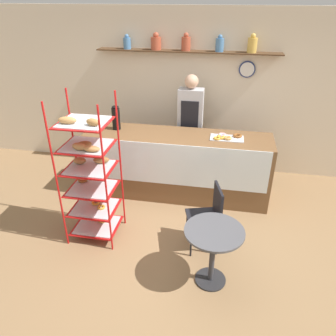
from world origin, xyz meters
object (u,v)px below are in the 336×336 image
object	(u,v)px
person_worker	(190,124)
donut_tray_counter	(226,137)
pastry_rack	(90,174)
cafe_chair	(210,212)
cafe_table	(213,244)
coffee_carafe	(116,118)

from	to	relation	value
person_worker	donut_tray_counter	xyz separation A→B (m)	(0.59, -0.56, 0.05)
pastry_rack	donut_tray_counter	xyz separation A→B (m)	(1.60, 1.19, 0.11)
pastry_rack	donut_tray_counter	bearing A→B (deg)	36.65
person_worker	cafe_chair	world-z (taller)	person_worker
cafe_table	coffee_carafe	distance (m)	2.52
person_worker	cafe_chair	size ratio (longest dim) A/B	2.06
cafe_table	donut_tray_counter	bearing A→B (deg)	88.50
pastry_rack	person_worker	world-z (taller)	pastry_rack
cafe_chair	coffee_carafe	size ratio (longest dim) A/B	2.31
cafe_chair	donut_tray_counter	size ratio (longest dim) A/B	1.81
coffee_carafe	pastry_rack	bearing A→B (deg)	-86.87
person_worker	donut_tray_counter	world-z (taller)	person_worker
cafe_table	coffee_carafe	world-z (taller)	coffee_carafe
coffee_carafe	donut_tray_counter	world-z (taller)	coffee_carafe
person_worker	donut_tray_counter	distance (m)	0.82
cafe_chair	donut_tray_counter	bearing A→B (deg)	157.88
pastry_rack	donut_tray_counter	distance (m)	2.00
cafe_chair	person_worker	bearing A→B (deg)	179.05
person_worker	donut_tray_counter	bearing A→B (deg)	-43.36
pastry_rack	cafe_table	distance (m)	1.69
pastry_rack	coffee_carafe	bearing A→B (deg)	93.13
pastry_rack	cafe_chair	world-z (taller)	pastry_rack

